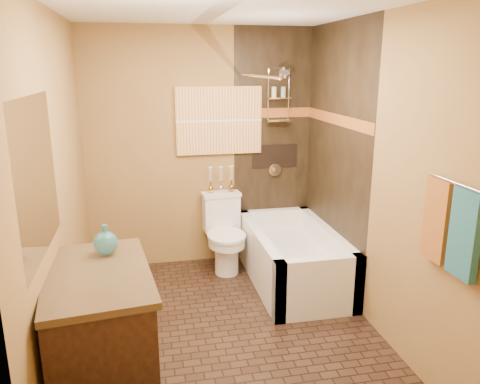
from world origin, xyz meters
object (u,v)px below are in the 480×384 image
object	(u,v)px
sunset_painting	(219,121)
vanity	(101,337)
toilet	(224,233)
bathtub	(293,261)

from	to	relation	value
sunset_painting	vanity	world-z (taller)	sunset_painting
toilet	sunset_painting	bearing A→B (deg)	85.18
toilet	vanity	size ratio (longest dim) A/B	0.73
bathtub	toilet	size ratio (longest dim) A/B	1.88
bathtub	vanity	xyz separation A→B (m)	(-1.72, -1.39, 0.23)
sunset_painting	toilet	xyz separation A→B (m)	(0.00, -0.26, -1.15)
bathtub	vanity	world-z (taller)	vanity
sunset_painting	bathtub	world-z (taller)	sunset_painting
bathtub	sunset_painting	bearing A→B (deg)	130.18
sunset_painting	bathtub	distance (m)	1.63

